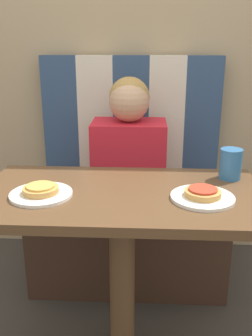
% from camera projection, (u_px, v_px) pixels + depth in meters
% --- Properties ---
extents(wall_back, '(7.00, 0.05, 2.60)m').
position_uv_depth(wall_back, '(132.00, 32.00, 2.06)').
color(wall_back, tan).
rests_on(wall_back, ground_plane).
extents(booth_seat, '(1.00, 0.57, 0.48)m').
position_uv_depth(booth_seat, '(129.00, 233.00, 2.08)').
color(booth_seat, '#382319').
rests_on(booth_seat, ground_plane).
extents(booth_backrest, '(1.00, 0.06, 0.70)m').
position_uv_depth(booth_backrest, '(131.00, 119.00, 2.13)').
color(booth_backrest, navy).
rests_on(booth_backrest, booth_seat).
extents(dining_table, '(1.04, 0.55, 0.73)m').
position_uv_depth(dining_table, '(122.00, 219.00, 1.40)').
color(dining_table, brown).
rests_on(dining_table, ground_plane).
extents(person, '(0.37, 0.25, 0.61)m').
position_uv_depth(person, '(129.00, 141.00, 1.91)').
color(person, red).
rests_on(person, booth_seat).
extents(plate_left, '(0.22, 0.22, 0.01)m').
position_uv_depth(plate_left, '(41.00, 194.00, 1.32)').
color(plate_left, white).
rests_on(plate_left, dining_table).
extents(plate_right, '(0.22, 0.22, 0.01)m').
position_uv_depth(plate_right, '(202.00, 197.00, 1.30)').
color(plate_right, white).
rests_on(plate_right, dining_table).
extents(pizza_left, '(0.13, 0.13, 0.03)m').
position_uv_depth(pizza_left, '(41.00, 189.00, 1.32)').
color(pizza_left, '#C68E47').
rests_on(pizza_left, plate_left).
extents(pizza_right, '(0.13, 0.13, 0.03)m').
position_uv_depth(pizza_right, '(203.00, 192.00, 1.29)').
color(pizza_right, '#C68E47').
rests_on(pizza_right, plate_right).
extents(drinking_cup, '(0.09, 0.09, 0.12)m').
position_uv_depth(drinking_cup, '(231.00, 164.00, 1.47)').
color(drinking_cup, '#2D669E').
rests_on(drinking_cup, dining_table).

